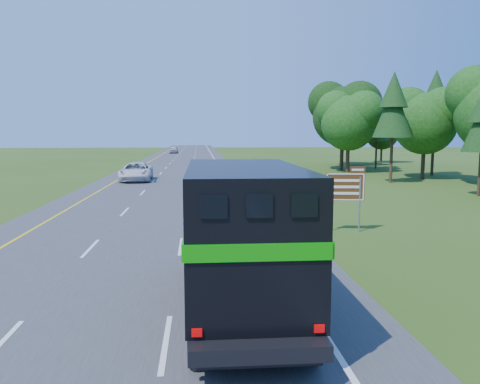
% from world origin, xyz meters
% --- Properties ---
extents(road, '(15.00, 260.00, 0.04)m').
position_xyz_m(road, '(0.00, 50.00, 0.02)').
color(road, '#38383A').
rests_on(road, ground).
extents(lane_markings, '(11.15, 260.00, 0.01)m').
position_xyz_m(lane_markings, '(0.00, 50.00, 0.04)').
color(lane_markings, yellow).
rests_on(lane_markings, road).
extents(tree_wall_right, '(16.00, 100.00, 12.00)m').
position_xyz_m(tree_wall_right, '(26.00, 30.00, 6.00)').
color(tree_wall_right, '#113D10').
rests_on(tree_wall_right, ground).
extents(horse_truck, '(2.85, 8.74, 3.85)m').
position_xyz_m(horse_truck, '(3.71, 3.94, 2.10)').
color(horse_truck, black).
rests_on(horse_truck, road).
extents(white_suv, '(3.21, 6.57, 1.80)m').
position_xyz_m(white_suv, '(-3.56, 38.74, 0.94)').
color(white_suv, silver).
rests_on(white_suv, road).
extents(far_car, '(1.98, 4.85, 1.65)m').
position_xyz_m(far_car, '(-3.25, 103.43, 0.86)').
color(far_car, '#ADADB4').
rests_on(far_car, road).
extents(exit_sign, '(1.84, 0.33, 3.14)m').
position_xyz_m(exit_sign, '(9.58, 13.51, 2.04)').
color(exit_sign, gray).
rests_on(exit_sign, ground).
extents(delineator, '(0.09, 0.05, 1.13)m').
position_xyz_m(delineator, '(9.24, 18.33, 0.60)').
color(delineator, orange).
rests_on(delineator, ground).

